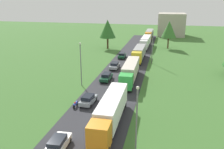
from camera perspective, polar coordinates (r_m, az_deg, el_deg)
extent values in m
cube|color=#2B2B30|center=(44.19, -0.17, -4.29)|extent=(10.00, 140.00, 0.06)
cube|color=white|center=(33.78, -4.69, -11.66)|extent=(0.16, 2.40, 0.01)
cube|color=white|center=(40.52, -1.44, -6.36)|extent=(0.16, 2.40, 0.01)
cube|color=white|center=(46.97, 0.64, -2.87)|extent=(0.16, 2.40, 0.01)
cube|color=white|center=(52.62, 2.01, -0.58)|extent=(0.16, 2.40, 0.01)
cube|color=white|center=(60.11, 3.39, 1.76)|extent=(0.16, 2.40, 0.01)
cube|color=white|center=(67.68, 4.47, 3.56)|extent=(0.16, 2.40, 0.01)
cube|color=white|center=(73.80, 5.17, 4.75)|extent=(0.16, 2.40, 0.01)
cube|color=white|center=(79.94, 5.77, 5.74)|extent=(0.16, 2.40, 0.01)
cube|color=white|center=(87.66, 6.40, 6.79)|extent=(0.16, 2.40, 0.01)
cube|color=white|center=(94.98, 6.90, 7.62)|extent=(0.16, 2.40, 0.01)
cube|color=orange|center=(27.65, -3.05, -14.15)|extent=(2.47, 2.40, 2.93)
cube|color=black|center=(26.46, -3.70, -14.43)|extent=(2.10, 0.12, 1.29)
cube|color=white|center=(33.65, 0.06, -7.43)|extent=(2.63, 11.29, 2.89)
cube|color=black|center=(34.38, 0.06, -9.90)|extent=(1.03, 10.70, 0.24)
cylinder|color=black|center=(28.24, -5.47, -17.02)|extent=(0.36, 1.00, 1.00)
cylinder|color=black|center=(37.23, 2.72, -7.82)|extent=(0.36, 1.00, 1.00)
cylinder|color=black|center=(37.58, -0.47, -7.54)|extent=(0.36, 1.00, 1.00)
cylinder|color=black|center=(38.44, 3.04, -6.96)|extent=(0.36, 1.00, 1.00)
cylinder|color=black|center=(38.78, -0.04, -6.71)|extent=(0.36, 1.00, 1.00)
cube|color=green|center=(44.41, 3.31, -1.64)|extent=(2.49, 2.52, 2.66)
cube|color=black|center=(43.15, 3.09, -1.55)|extent=(2.10, 0.14, 1.17)
cube|color=beige|center=(51.06, 4.45, 1.38)|extent=(2.72, 11.19, 2.80)
cube|color=black|center=(51.53, 4.41, -0.32)|extent=(1.11, 10.60, 0.24)
cylinder|color=black|center=(44.18, 4.51, -3.61)|extent=(0.37, 1.01, 1.00)
cylinder|color=black|center=(44.45, 1.82, -3.42)|extent=(0.37, 1.01, 1.00)
cylinder|color=black|center=(54.63, 5.94, 0.58)|extent=(0.37, 1.01, 1.00)
cylinder|color=black|center=(54.85, 3.75, 0.71)|extent=(0.37, 1.01, 1.00)
cylinder|color=black|center=(55.90, 6.07, 0.98)|extent=(0.37, 1.01, 1.00)
cylinder|color=black|center=(56.12, 3.94, 1.10)|extent=(0.37, 1.01, 1.00)
cube|color=yellow|center=(61.72, 5.80, 3.96)|extent=(2.46, 2.32, 2.84)
cube|color=black|center=(60.55, 5.68, 4.19)|extent=(2.10, 0.12, 1.25)
cube|color=gray|center=(67.72, 6.50, 5.37)|extent=(2.60, 9.55, 2.69)
cube|color=black|center=(68.06, 6.46, 4.10)|extent=(1.00, 9.05, 0.24)
cylinder|color=black|center=(61.40, 6.66, 2.49)|extent=(0.36, 1.00, 1.00)
cylinder|color=black|center=(61.66, 4.72, 2.62)|extent=(0.36, 1.00, 1.00)
cylinder|color=black|center=(70.75, 7.58, 4.50)|extent=(0.36, 1.00, 1.00)
cylinder|color=black|center=(70.97, 5.89, 4.61)|extent=(0.36, 1.00, 1.00)
cylinder|color=black|center=(71.85, 7.67, 4.70)|extent=(0.36, 1.00, 1.00)
cylinder|color=black|center=(72.07, 6.01, 4.81)|extent=(0.36, 1.00, 1.00)
cube|color=white|center=(78.53, 7.43, 6.89)|extent=(2.49, 2.50, 2.85)
cube|color=black|center=(77.30, 7.34, 7.11)|extent=(2.10, 0.14, 1.25)
cube|color=white|center=(85.37, 7.97, 7.90)|extent=(2.71, 10.95, 2.72)
cube|color=black|center=(85.65, 7.93, 6.87)|extent=(1.10, 10.37, 0.24)
cylinder|color=black|center=(78.11, 8.10, 5.74)|extent=(0.37, 1.01, 1.00)
cylinder|color=black|center=(78.33, 6.57, 5.83)|extent=(0.37, 1.01, 1.00)
cylinder|color=black|center=(88.78, 8.83, 7.15)|extent=(0.37, 1.01, 1.00)
cylinder|color=black|center=(88.97, 7.47, 7.23)|extent=(0.37, 1.01, 1.00)
cylinder|color=black|center=(90.06, 8.90, 7.30)|extent=(0.37, 1.01, 1.00)
cylinder|color=black|center=(90.25, 7.56, 7.38)|extent=(0.37, 1.01, 1.00)
cube|color=orange|center=(96.52, 8.48, 8.89)|extent=(2.44, 2.65, 2.90)
cube|color=black|center=(95.20, 8.44, 9.08)|extent=(2.10, 0.10, 1.28)
cube|color=gray|center=(103.46, 8.79, 9.55)|extent=(2.52, 10.78, 2.62)
cube|color=black|center=(103.68, 8.75, 8.73)|extent=(0.92, 10.24, 0.24)
cylinder|color=black|center=(96.03, 9.04, 7.94)|extent=(0.35, 1.00, 1.00)
cylinder|color=black|center=(96.18, 7.78, 8.01)|extent=(0.35, 1.00, 1.00)
cylinder|color=black|center=(106.82, 9.45, 8.90)|extent=(0.35, 1.00, 1.00)
cylinder|color=black|center=(106.96, 8.31, 8.97)|extent=(0.35, 1.00, 1.00)
cylinder|color=black|center=(108.10, 9.49, 9.00)|extent=(0.35, 1.00, 1.00)
cylinder|color=black|center=(108.23, 8.37, 9.07)|extent=(0.35, 1.00, 1.00)
cube|color=white|center=(29.21, -12.49, -15.73)|extent=(1.99, 4.36, 0.67)
cube|color=black|center=(28.72, -12.74, -14.94)|extent=(1.63, 2.46, 0.55)
cylinder|color=black|center=(30.79, -12.84, -14.58)|extent=(0.24, 0.65, 0.64)
cylinder|color=black|center=(30.25, -9.90, -15.02)|extent=(0.24, 0.65, 0.64)
cube|color=#8C939E|center=(39.61, -5.58, -6.02)|extent=(2.04, 4.20, 0.65)
cube|color=black|center=(39.19, -5.71, -5.31)|extent=(1.65, 2.37, 0.59)
cylinder|color=black|center=(41.21, -5.95, -5.55)|extent=(0.25, 0.65, 0.64)
cylinder|color=black|center=(40.68, -3.79, -5.81)|extent=(0.25, 0.65, 0.64)
cylinder|color=black|center=(38.85, -7.43, -7.11)|extent=(0.25, 0.65, 0.64)
cylinder|color=black|center=(38.29, -5.15, -7.41)|extent=(0.25, 0.65, 0.64)
cube|color=#19472D|center=(50.33, -1.37, -0.71)|extent=(1.88, 4.56, 0.57)
cube|color=black|center=(50.36, -1.31, -0.01)|extent=(1.56, 2.56, 0.59)
cylinder|color=black|center=(48.82, -0.92, -1.66)|extent=(0.23, 0.64, 0.64)
cylinder|color=black|center=(49.22, -2.72, -1.51)|extent=(0.23, 0.64, 0.64)
cylinder|color=black|center=(51.65, -0.08, -0.56)|extent=(0.23, 0.64, 0.64)
cylinder|color=black|center=(52.03, -1.79, -0.43)|extent=(0.23, 0.64, 0.64)
cube|color=#8C939E|center=(58.38, 0.59, 1.96)|extent=(1.91, 4.32, 0.66)
cube|color=black|center=(58.42, 0.63, 2.59)|extent=(1.60, 2.42, 0.56)
cylinder|color=black|center=(56.93, 1.11, 1.20)|extent=(0.22, 0.64, 0.64)
cylinder|color=black|center=(57.28, -0.55, 1.30)|extent=(0.22, 0.64, 0.64)
cylinder|color=black|center=(59.69, 1.68, 1.98)|extent=(0.22, 0.64, 0.64)
cylinder|color=black|center=(60.03, 0.09, 2.08)|extent=(0.22, 0.64, 0.64)
cube|color=#19472D|center=(68.99, 2.36, 4.40)|extent=(2.01, 4.18, 0.58)
cube|color=black|center=(69.05, 2.38, 4.90)|extent=(1.64, 2.36, 0.57)
cylinder|color=black|center=(67.60, 2.88, 3.86)|extent=(0.25, 0.65, 0.64)
cylinder|color=black|center=(67.82, 1.50, 3.92)|extent=(0.25, 0.65, 0.64)
cylinder|color=black|center=(70.30, 3.18, 4.40)|extent=(0.25, 0.65, 0.64)
cylinder|color=black|center=(70.51, 1.84, 4.45)|extent=(0.25, 0.65, 0.64)
cylinder|color=black|center=(38.44, -8.94, -7.46)|extent=(0.12, 0.64, 0.64)
cylinder|color=black|center=(39.54, -8.27, -6.69)|extent=(0.14, 0.64, 0.64)
cube|color=blue|center=(38.90, -8.61, -6.77)|extent=(0.20, 1.40, 0.36)
ellipsoid|color=red|center=(38.68, -8.71, -6.55)|extent=(0.28, 0.52, 0.28)
cylinder|color=slate|center=(26.70, 5.79, -11.03)|extent=(0.18, 0.18, 7.62)
sphere|color=silver|center=(25.05, 6.07, -3.12)|extent=(0.36, 0.36, 0.36)
cylinder|color=slate|center=(46.93, -7.32, 2.13)|extent=(0.18, 0.18, 8.17)
sphere|color=silver|center=(45.98, -7.52, 7.19)|extent=(0.36, 0.36, 0.36)
cylinder|color=slate|center=(63.65, 9.46, 6.35)|extent=(0.18, 0.18, 8.54)
sphere|color=silver|center=(62.95, 9.66, 10.27)|extent=(0.36, 0.36, 0.36)
cylinder|color=#513823|center=(81.76, -1.02, 7.37)|extent=(0.59, 0.59, 3.70)
cone|color=#2D6628|center=(81.03, -1.04, 10.70)|extent=(5.32, 5.32, 5.85)
cylinder|color=#513823|center=(84.24, 13.04, 7.25)|extent=(0.47, 0.47, 3.75)
cone|color=#38702D|center=(83.55, 13.26, 10.33)|extent=(4.91, 4.91, 5.40)
cube|color=#B2A899|center=(112.82, 13.79, 11.32)|extent=(11.48, 11.14, 9.79)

